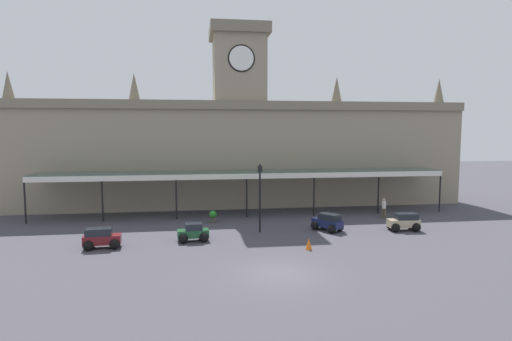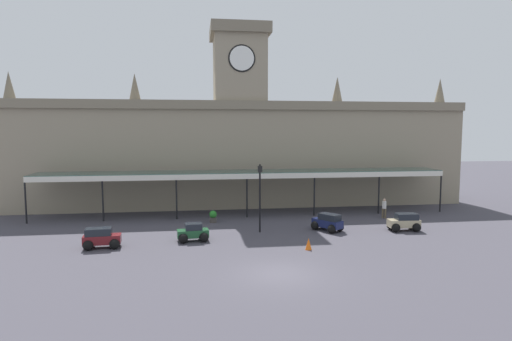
{
  "view_description": "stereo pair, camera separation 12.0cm",
  "coord_description": "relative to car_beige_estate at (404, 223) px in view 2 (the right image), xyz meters",
  "views": [
    {
      "loc": [
        -4.22,
        -20.85,
        7.39
      ],
      "look_at": [
        0.0,
        8.72,
        4.5
      ],
      "focal_mm": 29.85,
      "sensor_mm": 36.0,
      "label": 1
    },
    {
      "loc": [
        -4.1,
        -20.87,
        7.39
      ],
      "look_at": [
        0.0,
        8.72,
        4.5
      ],
      "focal_mm": 29.85,
      "sensor_mm": 36.0,
      "label": 2
    }
  ],
  "objects": [
    {
      "name": "car_green_sedan",
      "position": [
        -15.32,
        -0.84,
        -0.06
      ],
      "size": [
        2.13,
        1.65,
        1.19
      ],
      "color": "#1E512D",
      "rests_on": "ground"
    },
    {
      "name": "station_building",
      "position": [
        -10.87,
        12.51,
        5.1
      ],
      "size": [
        43.54,
        5.62,
        17.11
      ],
      "color": "gray",
      "rests_on": "ground"
    },
    {
      "name": "victorian_lamppost",
      "position": [
        -10.56,
        0.97,
        2.5
      ],
      "size": [
        0.3,
        0.3,
        4.94
      ],
      "color": "black",
      "rests_on": "ground"
    },
    {
      "name": "ground_plane",
      "position": [
        -10.87,
        -7.97,
        -0.56
      ],
      "size": [
        140.0,
        140.0,
        0.0
      ],
      "primitive_type": "plane",
      "color": "#434049"
    },
    {
      "name": "car_navy_estate",
      "position": [
        -5.57,
        0.74,
        0.0
      ],
      "size": [
        2.26,
        2.43,
        1.27
      ],
      "color": "#19214C",
      "rests_on": "ground"
    },
    {
      "name": "pedestrian_crossing_forecourt",
      "position": [
        0.43,
        4.33,
        0.34
      ],
      "size": [
        0.34,
        0.34,
        1.67
      ],
      "color": "brown",
      "rests_on": "ground"
    },
    {
      "name": "entrance_canopy",
      "position": [
        -10.87,
        7.57,
        3.07
      ],
      "size": [
        35.16,
        3.26,
        3.78
      ],
      "color": "#38564C",
      "rests_on": "ground"
    },
    {
      "name": "traffic_cone",
      "position": [
        -8.24,
        -3.89,
        -0.2
      ],
      "size": [
        0.4,
        0.4,
        0.72
      ],
      "primitive_type": "cone",
      "color": "orange",
      "rests_on": "ground"
    },
    {
      "name": "planter_by_canopy",
      "position": [
        -13.78,
        4.64,
        -0.07
      ],
      "size": [
        0.6,
        0.6,
        0.96
      ],
      "color": "#47423D",
      "rests_on": "ground"
    },
    {
      "name": "car_maroon_estate",
      "position": [
        -20.97,
        -1.74,
        0.0
      ],
      "size": [
        2.32,
        1.66,
        1.27
      ],
      "color": "maroon",
      "rests_on": "ground"
    },
    {
      "name": "car_beige_estate",
      "position": [
        0.0,
        0.0,
        0.0
      ],
      "size": [
        2.3,
        1.63,
        1.27
      ],
      "color": "tan",
      "rests_on": "ground"
    }
  ]
}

